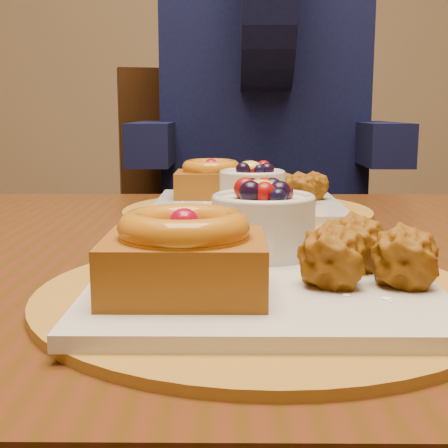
{
  "coord_description": "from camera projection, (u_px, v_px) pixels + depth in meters",
  "views": [
    {
      "loc": [
        0.0,
        -0.72,
        0.91
      ],
      "look_at": [
        -0.0,
        -0.16,
        0.81
      ],
      "focal_mm": 50.0,
      "sensor_mm": 36.0,
      "label": 1
    }
  ],
  "objects": [
    {
      "name": "dining_table",
      "position": [
        251.0,
        307.0,
        0.76
      ],
      "size": [
        1.6,
        0.9,
        0.76
      ],
      "color": "#3C230B",
      "rests_on": "ground"
    },
    {
      "name": "place_setting_near",
      "position": [
        257.0,
        264.0,
        0.53
      ],
      "size": [
        0.38,
        0.38,
        0.09
      ],
      "color": "brown",
      "rests_on": "dining_table"
    },
    {
      "name": "place_setting_far",
      "position": [
        245.0,
        198.0,
        0.95
      ],
      "size": [
        0.38,
        0.38,
        0.09
      ],
      "color": "brown",
      "rests_on": "dining_table"
    },
    {
      "name": "chair_far",
      "position": [
        229.0,
        255.0,
        1.53
      ],
      "size": [
        0.6,
        0.6,
        1.01
      ],
      "rotation": [
        0.0,
        0.0,
        0.27
      ],
      "color": "black",
      "rests_on": "ground"
    },
    {
      "name": "diner",
      "position": [
        263.0,
        80.0,
        1.43
      ],
      "size": [
        0.56,
        0.53,
        0.92
      ],
      "rotation": [
        0.0,
        0.0,
        0.16
      ],
      "color": "black",
      "rests_on": "ground"
    }
  ]
}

